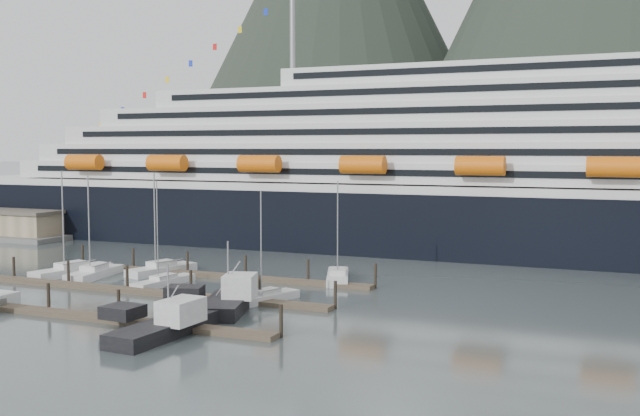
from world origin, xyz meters
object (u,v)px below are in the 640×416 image
Objects in this scene: sailboat_a at (94,274)px; trawler_c at (167,324)px; sailboat_d at (164,282)px; sailboat_h at (267,298)px; cruise_ship at (517,179)px; sailboat_b at (72,272)px; sailboat_f at (162,270)px; sailboat_g at (338,277)px; trawler_e at (227,301)px.

trawler_c is (26.53, -21.64, 0.47)m from sailboat_a.
sailboat_d is 16.83m from sailboat_h.
cruise_ship is 55.17m from sailboat_h.
trawler_c is (30.65, -21.98, 0.47)m from sailboat_b.
sailboat_g is (24.06, 4.41, -0.03)m from sailboat_f.
sailboat_f is 1.09× the size of trawler_e.
sailboat_d is (11.73, -1.14, -0.04)m from sailboat_a.
sailboat_d is at bearing 100.81° from sailboat_g.
trawler_c is at bearing -137.91° from sailboat_a.
cruise_ship reaches higher than sailboat_a.
trawler_e is at bearing -115.63° from sailboat_d.
trawler_c is 1.09× the size of trawler_e.
trawler_c is at bearing -137.06° from sailboat_d.
sailboat_d reaches higher than sailboat_g.
trawler_c is (-1.60, -16.71, 0.50)m from sailboat_h.
cruise_ship reaches higher than sailboat_h.
sailboat_a is at bearing 148.39° from sailboat_f.
sailboat_h is 5.91m from trawler_e.
sailboat_b is 1.09× the size of sailboat_g.
cruise_ship is 71.11m from trawler_c.
trawler_e is at bearing 3.81° from trawler_c.
sailboat_d is at bearing -127.97° from sailboat_f.
cruise_ship is 60.81m from trawler_e.
sailboat_a is 11.79m from sailboat_d.
sailboat_g is 1.05× the size of sailboat_h.
sailboat_f reaches higher than sailboat_a.
sailboat_a is at bearing 53.52° from trawler_c.
trawler_e reaches higher than trawler_c.
sailboat_a is at bearing 91.57° from sailboat_d.
sailboat_d is at bearing 39.76° from trawler_e.
sailboat_d is (-35.87, -46.50, -11.64)m from cruise_ship.
sailboat_a is at bearing -136.39° from cruise_ship.
sailboat_g reaches higher than trawler_e.
sailboat_f is at bearing 38.79° from trawler_c.
cruise_ship is 14.38× the size of sailboat_b.
sailboat_b is at bearing 91.78° from sailboat_d.
cruise_ship is 14.78× the size of trawler_c.
sailboat_d is (15.86, -1.48, -0.04)m from sailboat_b.
sailboat_a is 1.08× the size of trawler_e.
sailboat_b is 32.33m from trawler_e.
sailboat_f is (-41.21, -39.36, -11.60)m from cruise_ship.
sailboat_h is (21.73, -10.93, -0.03)m from sailboat_f.
cruise_ship is at bearing -38.34° from trawler_e.
sailboat_a reaches higher than trawler_e.
sailboat_g is 32.30m from trawler_c.
cruise_ship is 69.55m from sailboat_b.
sailboat_d is 0.95× the size of sailboat_f.
sailboat_d reaches higher than sailboat_h.
trawler_e is at bearing -114.42° from sailboat_f.
trawler_c is at bearing 163.59° from trawler_e.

